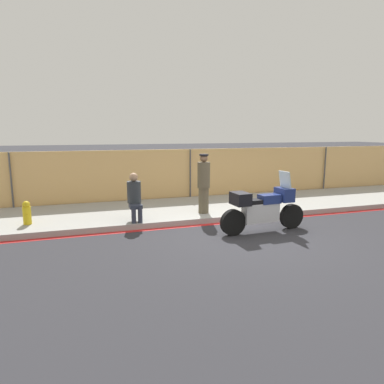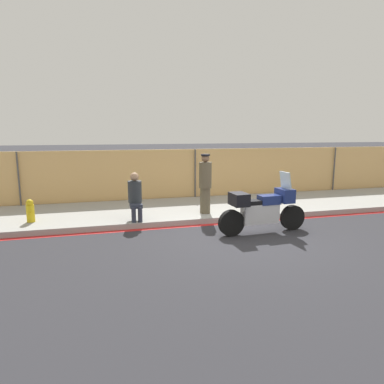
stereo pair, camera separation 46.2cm
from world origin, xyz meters
TOP-DOWN VIEW (x-y plane):
  - ground_plane at (0.00, 0.00)m, footprint 120.00×120.00m
  - sidewalk at (0.00, 2.83)m, footprint 42.66×3.12m
  - curb_paint_stripe at (0.00, 1.18)m, footprint 42.66×0.18m
  - storefront_fence at (-0.00, 4.48)m, footprint 40.53×0.17m
  - motorcycle at (0.55, 0.16)m, footprint 2.34×0.59m
  - officer_standing at (-0.38, 1.91)m, footprint 0.36×0.36m
  - person_seated_on_curb at (-2.38, 1.72)m, footprint 0.36×0.64m
  - fire_hydrant at (-5.04, 2.12)m, footprint 0.20×0.25m

SIDE VIEW (x-z plane):
  - ground_plane at x=0.00m, z-range 0.00..0.00m
  - curb_paint_stripe at x=0.00m, z-range 0.00..0.01m
  - sidewalk at x=0.00m, z-range 0.00..0.15m
  - fire_hydrant at x=-5.04m, z-range 0.15..0.74m
  - motorcycle at x=0.55m, z-range -0.15..1.35m
  - person_seated_on_curb at x=-2.38m, z-range 0.22..1.46m
  - storefront_fence at x=0.00m, z-range 0.00..1.85m
  - officer_standing at x=-0.38m, z-range 0.17..1.87m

